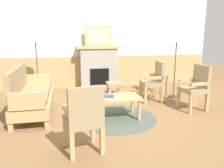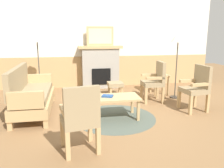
{
  "view_description": "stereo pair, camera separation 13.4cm",
  "coord_description": "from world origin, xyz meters",
  "px_view_note": "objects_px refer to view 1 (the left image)",
  "views": [
    {
      "loc": [
        -0.99,
        -4.43,
        1.65
      ],
      "look_at": [
        0.0,
        0.35,
        0.55
      ],
      "focal_mm": 36.36,
      "sensor_mm": 36.0,
      "label": 1
    },
    {
      "loc": [
        -0.86,
        -4.45,
        1.65
      ],
      "look_at": [
        0.0,
        0.35,
        0.55
      ],
      "focal_mm": 36.36,
      "sensor_mm": 36.0,
      "label": 2
    }
  ],
  "objects_px": {
    "book_on_table": "(108,96)",
    "armchair_front_left": "(84,116)",
    "fireplace": "(99,67)",
    "side_table": "(158,78)",
    "floor_lamp_by_couch": "(35,41)",
    "armchair_by_window_left": "(154,80)",
    "framed_picture": "(98,36)",
    "coffee_table": "(115,99)",
    "armchair_near_fireplace": "(196,85)",
    "couch": "(31,95)",
    "floor_lamp_by_chairs": "(177,41)",
    "footstool": "(114,85)"
  },
  "relations": [
    {
      "from": "book_on_table",
      "to": "armchair_front_left",
      "type": "bearing_deg",
      "value": -115.06
    },
    {
      "from": "fireplace",
      "to": "side_table",
      "type": "distance_m",
      "value": 1.84
    },
    {
      "from": "floor_lamp_by_couch",
      "to": "armchair_by_window_left",
      "type": "bearing_deg",
      "value": -19.54
    },
    {
      "from": "framed_picture",
      "to": "coffee_table",
      "type": "height_order",
      "value": "framed_picture"
    },
    {
      "from": "book_on_table",
      "to": "framed_picture",
      "type": "bearing_deg",
      "value": 85.66
    },
    {
      "from": "armchair_by_window_left",
      "to": "floor_lamp_by_couch",
      "type": "height_order",
      "value": "floor_lamp_by_couch"
    },
    {
      "from": "coffee_table",
      "to": "armchair_front_left",
      "type": "height_order",
      "value": "armchair_front_left"
    },
    {
      "from": "armchair_near_fireplace",
      "to": "armchair_by_window_left",
      "type": "xyz_separation_m",
      "value": [
        -0.64,
        0.79,
        0.0
      ]
    },
    {
      "from": "fireplace",
      "to": "armchair_front_left",
      "type": "relative_size",
      "value": 1.33
    },
    {
      "from": "couch",
      "to": "floor_lamp_by_chairs",
      "type": "distance_m",
      "value": 3.66
    },
    {
      "from": "coffee_table",
      "to": "armchair_by_window_left",
      "type": "relative_size",
      "value": 0.98
    },
    {
      "from": "armchair_front_left",
      "to": "side_table",
      "type": "xyz_separation_m",
      "value": [
        2.26,
        2.79,
        -0.1
      ]
    },
    {
      "from": "couch",
      "to": "footstool",
      "type": "distance_m",
      "value": 2.25
    },
    {
      "from": "armchair_near_fireplace",
      "to": "floor_lamp_by_chairs",
      "type": "xyz_separation_m",
      "value": [
        -0.01,
        0.99,
        0.91
      ]
    },
    {
      "from": "framed_picture",
      "to": "side_table",
      "type": "bearing_deg",
      "value": -35.31
    },
    {
      "from": "book_on_table",
      "to": "footstool",
      "type": "bearing_deg",
      "value": 73.91
    },
    {
      "from": "coffee_table",
      "to": "book_on_table",
      "type": "height_order",
      "value": "book_on_table"
    },
    {
      "from": "couch",
      "to": "coffee_table",
      "type": "xyz_separation_m",
      "value": [
        1.64,
        -0.58,
        -0.01
      ]
    },
    {
      "from": "couch",
      "to": "floor_lamp_by_couch",
      "type": "xyz_separation_m",
      "value": [
        -0.0,
        1.38,
        1.05
      ]
    },
    {
      "from": "fireplace",
      "to": "floor_lamp_by_couch",
      "type": "bearing_deg",
      "value": -158.62
    },
    {
      "from": "footstool",
      "to": "side_table",
      "type": "xyz_separation_m",
      "value": [
        1.22,
        -0.07,
        0.15
      ]
    },
    {
      "from": "framed_picture",
      "to": "floor_lamp_by_chairs",
      "type": "bearing_deg",
      "value": -40.14
    },
    {
      "from": "couch",
      "to": "floor_lamp_by_chairs",
      "type": "height_order",
      "value": "floor_lamp_by_chairs"
    },
    {
      "from": "book_on_table",
      "to": "armchair_near_fireplace",
      "type": "xyz_separation_m",
      "value": [
        1.97,
        0.15,
        0.08
      ]
    },
    {
      "from": "couch",
      "to": "floor_lamp_by_couch",
      "type": "bearing_deg",
      "value": 90.18
    },
    {
      "from": "floor_lamp_by_chairs",
      "to": "armchair_front_left",
      "type": "bearing_deg",
      "value": -136.93
    },
    {
      "from": "footstool",
      "to": "side_table",
      "type": "distance_m",
      "value": 1.23
    },
    {
      "from": "floor_lamp_by_chairs",
      "to": "side_table",
      "type": "bearing_deg",
      "value": 121.98
    },
    {
      "from": "side_table",
      "to": "floor_lamp_by_chairs",
      "type": "distance_m",
      "value": 1.13
    },
    {
      "from": "fireplace",
      "to": "armchair_front_left",
      "type": "distance_m",
      "value": 3.92
    },
    {
      "from": "armchair_by_window_left",
      "to": "floor_lamp_by_couch",
      "type": "bearing_deg",
      "value": 160.46
    },
    {
      "from": "coffee_table",
      "to": "floor_lamp_by_chairs",
      "type": "xyz_separation_m",
      "value": [
        1.81,
        1.14,
        1.06
      ]
    },
    {
      "from": "fireplace",
      "to": "floor_lamp_by_chairs",
      "type": "relative_size",
      "value": 0.77
    },
    {
      "from": "side_table",
      "to": "armchair_near_fireplace",
      "type": "bearing_deg",
      "value": -78.78
    },
    {
      "from": "armchair_near_fireplace",
      "to": "framed_picture",
      "type": "bearing_deg",
      "value": 125.67
    },
    {
      "from": "side_table",
      "to": "framed_picture",
      "type": "bearing_deg",
      "value": 144.69
    },
    {
      "from": "coffee_table",
      "to": "floor_lamp_by_couch",
      "type": "bearing_deg",
      "value": 130.15
    },
    {
      "from": "fireplace",
      "to": "coffee_table",
      "type": "height_order",
      "value": "fireplace"
    },
    {
      "from": "fireplace",
      "to": "floor_lamp_by_couch",
      "type": "xyz_separation_m",
      "value": [
        -1.71,
        -0.67,
        0.8
      ]
    },
    {
      "from": "book_on_table",
      "to": "armchair_by_window_left",
      "type": "distance_m",
      "value": 1.63
    },
    {
      "from": "book_on_table",
      "to": "side_table",
      "type": "xyz_separation_m",
      "value": [
        1.69,
        1.56,
        -0.02
      ]
    },
    {
      "from": "couch",
      "to": "footstool",
      "type": "relative_size",
      "value": 4.5
    },
    {
      "from": "book_on_table",
      "to": "fireplace",
      "type": "bearing_deg",
      "value": 85.66
    },
    {
      "from": "fireplace",
      "to": "armchair_by_window_left",
      "type": "bearing_deg",
      "value": -56.03
    },
    {
      "from": "book_on_table",
      "to": "armchair_near_fireplace",
      "type": "relative_size",
      "value": 0.21
    },
    {
      "from": "armchair_front_left",
      "to": "floor_lamp_by_couch",
      "type": "xyz_separation_m",
      "value": [
        -0.93,
        3.17,
        0.91
      ]
    },
    {
      "from": "side_table",
      "to": "footstool",
      "type": "bearing_deg",
      "value": 176.57
    },
    {
      "from": "coffee_table",
      "to": "framed_picture",
      "type": "bearing_deg",
      "value": 88.69
    },
    {
      "from": "footstool",
      "to": "floor_lamp_by_chairs",
      "type": "relative_size",
      "value": 0.24
    },
    {
      "from": "fireplace",
      "to": "armchair_near_fireplace",
      "type": "bearing_deg",
      "value": -54.33
    }
  ]
}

